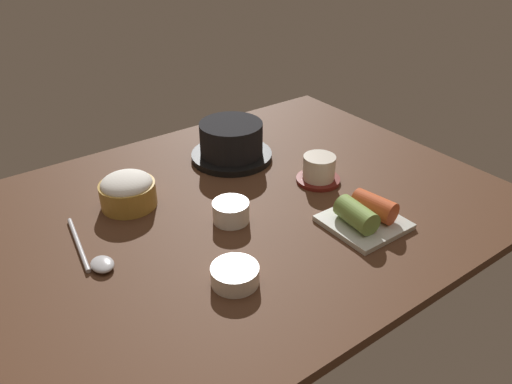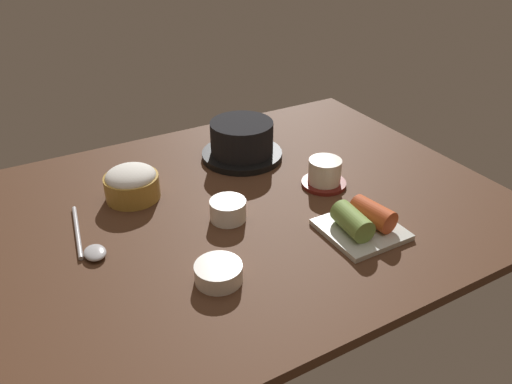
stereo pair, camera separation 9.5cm
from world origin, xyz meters
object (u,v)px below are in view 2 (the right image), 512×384
object	(u,v)px
rice_bowl	(132,183)
banchan_cup_center	(228,209)
stone_pot	(242,141)
tea_cup_with_saucer	(325,173)
side_bowl_near	(218,272)
spoon	(89,245)
kimchi_plate	(362,222)

from	to	relation	value
rice_bowl	banchan_cup_center	xyz separation A→B (cm)	(12.95, -16.00, -1.25)
stone_pot	tea_cup_with_saucer	world-z (taller)	stone_pot
rice_bowl	banchan_cup_center	size ratio (longest dim) A/B	1.59
rice_bowl	tea_cup_with_saucer	size ratio (longest dim) A/B	1.16
side_bowl_near	spoon	world-z (taller)	side_bowl_near
tea_cup_with_saucer	spoon	bearing A→B (deg)	177.31
stone_pot	side_bowl_near	size ratio (longest dim) A/B	2.41
rice_bowl	side_bowl_near	world-z (taller)	rice_bowl
stone_pot	spoon	xyz separation A→B (cm)	(-38.58, -17.11, -3.53)
tea_cup_with_saucer	banchan_cup_center	xyz separation A→B (cm)	(-22.75, -1.37, -0.68)
stone_pot	banchan_cup_center	xyz separation A→B (cm)	(-13.95, -20.70, -2.07)
rice_bowl	kimchi_plate	size ratio (longest dim) A/B	0.81
kimchi_plate	side_bowl_near	world-z (taller)	kimchi_plate
side_bowl_near	spoon	distance (cm)	23.98
stone_pot	tea_cup_with_saucer	size ratio (longest dim) A/B	1.98
banchan_cup_center	spoon	world-z (taller)	banchan_cup_center
banchan_cup_center	side_bowl_near	bearing A→B (deg)	-121.63
stone_pot	rice_bowl	distance (cm)	27.32
rice_bowl	spoon	world-z (taller)	rice_bowl
side_bowl_near	kimchi_plate	bearing A→B (deg)	-1.73
rice_bowl	kimchi_plate	bearing A→B (deg)	-44.74
rice_bowl	banchan_cup_center	distance (cm)	20.62
kimchi_plate	side_bowl_near	bearing A→B (deg)	178.27
banchan_cup_center	stone_pot	bearing A→B (deg)	56.03
stone_pot	side_bowl_near	bearing A→B (deg)	-123.02
kimchi_plate	spoon	size ratio (longest dim) A/B	0.71
stone_pot	rice_bowl	bearing A→B (deg)	-170.07
rice_bowl	tea_cup_with_saucer	xyz separation A→B (cm)	(35.70, -14.63, -0.57)
rice_bowl	tea_cup_with_saucer	world-z (taller)	rice_bowl
banchan_cup_center	kimchi_plate	size ratio (longest dim) A/B	0.51
tea_cup_with_saucer	kimchi_plate	xyz separation A→B (cm)	(-4.05, -16.74, -0.64)
rice_bowl	side_bowl_near	xyz separation A→B (cm)	(4.00, -30.53, -1.74)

